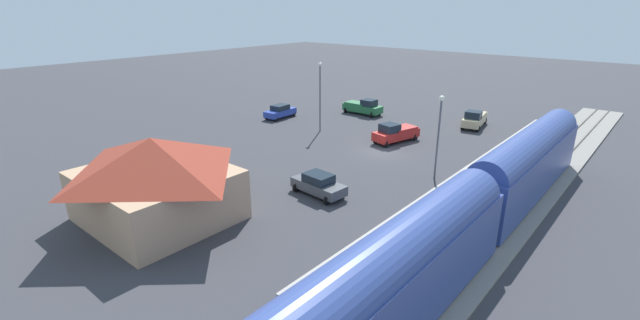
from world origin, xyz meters
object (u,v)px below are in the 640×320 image
at_px(passenger_train, 478,204).
at_px(sedan_blue, 280,111).
at_px(pickup_red, 395,133).
at_px(pickup_tan, 474,119).
at_px(pedestrian_on_platform, 468,181).
at_px(pickup_green, 363,107).
at_px(light_pole_near_platform, 439,127).
at_px(station_building, 155,178).
at_px(sedan_charcoal, 318,184).
at_px(pedestrian_waiting_far, 466,179).
at_px(light_pole_lot_center, 320,89).

xyz_separation_m(passenger_train, sedan_blue, (31.82, -15.17, -1.98)).
bearing_deg(pickup_red, pickup_tan, -109.80).
height_order(passenger_train, pedestrian_on_platform, passenger_train).
relative_size(pedestrian_on_platform, pickup_green, 0.32).
height_order(sedan_blue, light_pole_near_platform, light_pole_near_platform).
distance_m(station_building, pickup_tan, 38.21).
bearing_deg(sedan_blue, pedestrian_on_platform, 163.85).
height_order(pickup_red, pickup_tan, same).
relative_size(station_building, pedestrian_on_platform, 5.98).
bearing_deg(pickup_tan, sedan_charcoal, 86.84).
xyz_separation_m(pedestrian_waiting_far, light_pole_near_platform, (3.34, -1.64, 3.25)).
height_order(passenger_train, sedan_charcoal, passenger_train).
height_order(pickup_green, sedan_blue, pickup_green).
xyz_separation_m(sedan_charcoal, pickup_green, (12.49, -24.09, 0.15)).
relative_size(light_pole_near_platform, light_pole_lot_center, 0.90).
distance_m(passenger_train, pickup_tan, 29.17).
bearing_deg(sedan_charcoal, pickup_tan, -93.16).
height_order(station_building, light_pole_lot_center, light_pole_lot_center).
xyz_separation_m(pedestrian_waiting_far, light_pole_lot_center, (20.25, -6.57, 3.70)).
height_order(passenger_train, pickup_tan, passenger_train).
relative_size(sedan_charcoal, pickup_tan, 0.82).
height_order(pickup_green, pickup_tan, same).
xyz_separation_m(passenger_train, sedan_charcoal, (12.16, 0.29, -1.98)).
distance_m(pedestrian_waiting_far, pickup_red, 14.20).
distance_m(sedan_charcoal, sedan_blue, 25.01).
relative_size(passenger_train, pickup_tan, 6.79).
xyz_separation_m(station_building, pickup_tan, (-7.35, -37.44, -2.00)).
relative_size(station_building, light_pole_lot_center, 1.29).
bearing_deg(sedan_charcoal, sedan_blue, -38.18).
height_order(pickup_red, pickup_green, same).
bearing_deg(station_building, pickup_green, -78.96).
height_order(pickup_red, sedan_blue, pickup_red).
bearing_deg(pedestrian_waiting_far, pickup_green, -38.32).
bearing_deg(station_building, pedestrian_waiting_far, -129.89).
bearing_deg(light_pole_lot_center, pickup_red, -167.44).
distance_m(passenger_train, pickup_red, 21.57).
xyz_separation_m(sedan_blue, light_pole_lot_center, (-8.11, 1.55, 4.10)).
distance_m(pedestrian_on_platform, sedan_blue, 29.72).
bearing_deg(light_pole_near_platform, sedan_blue, -14.54).
xyz_separation_m(passenger_train, pickup_red, (14.79, -15.60, -1.83)).
bearing_deg(pedestrian_waiting_far, pickup_red, -37.08).
relative_size(pickup_green, light_pole_near_platform, 0.76).
relative_size(pedestrian_waiting_far, light_pole_lot_center, 0.22).
relative_size(pedestrian_on_platform, pickup_tan, 0.30).
bearing_deg(pickup_green, pedestrian_waiting_far, 141.68).
distance_m(passenger_train, sedan_blue, 35.30).
bearing_deg(pedestrian_on_platform, pickup_red, -37.07).
xyz_separation_m(pedestrian_on_platform, pickup_tan, (7.38, -20.19, -0.25)).
relative_size(passenger_train, pedestrian_waiting_far, 22.43).
relative_size(pickup_red, sedan_charcoal, 1.23).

